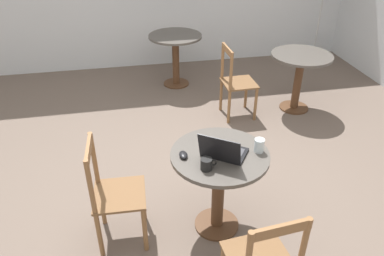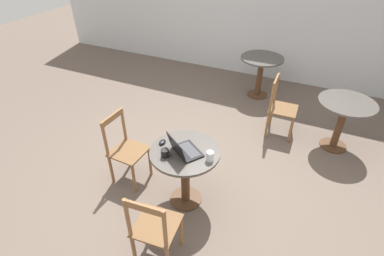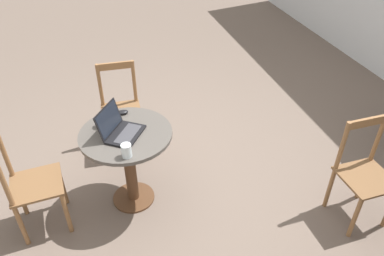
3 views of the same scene
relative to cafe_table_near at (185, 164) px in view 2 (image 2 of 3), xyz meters
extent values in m
plane|color=#66564C|center=(-0.16, 0.44, -0.55)|extent=(16.00, 16.00, 0.00)
cube|color=silver|center=(-0.16, 3.67, 0.80)|extent=(9.40, 0.06, 2.70)
cylinder|color=#51331E|center=(0.00, 0.00, -0.54)|extent=(0.37, 0.37, 0.02)
cylinder|color=#51331E|center=(0.00, 0.00, -0.19)|extent=(0.10, 0.10, 0.68)
cylinder|color=#4C4742|center=(0.00, 0.00, 0.17)|extent=(0.73, 0.73, 0.03)
cylinder|color=#51331E|center=(1.49, 1.79, -0.54)|extent=(0.37, 0.37, 0.02)
cylinder|color=#51331E|center=(1.49, 1.79, -0.19)|extent=(0.10, 0.10, 0.68)
cylinder|color=#4C4742|center=(1.49, 1.79, 0.17)|extent=(0.73, 0.73, 0.03)
cylinder|color=#51331E|center=(0.11, 2.81, -0.54)|extent=(0.37, 0.37, 0.02)
cylinder|color=#51331E|center=(0.11, 2.81, -0.19)|extent=(0.10, 0.10, 0.68)
cylinder|color=#4C4742|center=(0.11, 2.81, 0.17)|extent=(0.73, 0.73, 0.03)
cylinder|color=brown|center=(-0.58, 0.19, -0.34)|extent=(0.04, 0.04, 0.43)
cylinder|color=brown|center=(-0.60, -0.14, -0.34)|extent=(0.04, 0.04, 0.43)
cylinder|color=brown|center=(-0.92, 0.21, -0.34)|extent=(0.04, 0.04, 0.43)
cylinder|color=brown|center=(-0.93, -0.13, -0.34)|extent=(0.04, 0.04, 0.43)
cube|color=brown|center=(-0.76, 0.03, -0.11)|extent=(0.40, 0.40, 0.02)
cylinder|color=brown|center=(-0.92, 0.21, 0.12)|extent=(0.04, 0.04, 0.45)
cylinder|color=brown|center=(-0.93, -0.13, 0.12)|extent=(0.04, 0.04, 0.45)
cube|color=brown|center=(-0.92, 0.04, 0.31)|extent=(0.04, 0.37, 0.07)
cylinder|color=brown|center=(-0.11, -0.58, -0.34)|extent=(0.04, 0.04, 0.43)
cylinder|color=brown|center=(0.22, -0.55, -0.34)|extent=(0.04, 0.04, 0.43)
cylinder|color=brown|center=(-0.08, -0.91, -0.34)|extent=(0.04, 0.04, 0.43)
cube|color=brown|center=(0.07, -0.73, -0.11)|extent=(0.42, 0.42, 0.02)
cylinder|color=brown|center=(-0.08, -0.91, 0.12)|extent=(0.04, 0.04, 0.45)
cylinder|color=brown|center=(0.25, -0.88, 0.12)|extent=(0.04, 0.04, 0.45)
cube|color=brown|center=(0.08, -0.89, 0.31)|extent=(0.37, 0.06, 0.07)
cylinder|color=brown|center=(0.88, 1.94, -0.34)|extent=(0.04, 0.04, 0.43)
cylinder|color=brown|center=(0.89, 1.60, -0.34)|extent=(0.04, 0.04, 0.43)
cylinder|color=brown|center=(0.55, 1.93, -0.34)|extent=(0.04, 0.04, 0.43)
cylinder|color=brown|center=(0.55, 1.59, -0.34)|extent=(0.04, 0.04, 0.43)
cube|color=brown|center=(0.72, 1.76, -0.11)|extent=(0.39, 0.39, 0.02)
cylinder|color=brown|center=(0.55, 1.93, 0.12)|extent=(0.04, 0.04, 0.45)
cylinder|color=brown|center=(0.55, 1.59, 0.12)|extent=(0.04, 0.04, 0.45)
cube|color=brown|center=(0.55, 1.76, 0.31)|extent=(0.03, 0.37, 0.07)
cube|color=black|center=(0.04, 0.00, 0.19)|extent=(0.37, 0.35, 0.02)
cube|color=#38383D|center=(0.05, 0.01, 0.20)|extent=(0.28, 0.24, 0.00)
cube|color=black|center=(-0.04, -0.11, 0.30)|extent=(0.29, 0.22, 0.21)
cube|color=black|center=(-0.04, -0.11, 0.30)|extent=(0.26, 0.20, 0.19)
ellipsoid|color=black|center=(-0.27, 0.01, 0.20)|extent=(0.06, 0.10, 0.03)
cylinder|color=black|center=(-0.14, -0.16, 0.22)|extent=(0.08, 0.08, 0.09)
torus|color=black|center=(-0.09, -0.16, 0.23)|extent=(0.05, 0.01, 0.05)
cylinder|color=silver|center=(0.29, -0.03, 0.23)|extent=(0.07, 0.07, 0.10)
camera|label=1|loc=(-0.64, -2.16, 1.78)|focal=35.00mm
camera|label=2|loc=(1.06, -2.13, 2.15)|focal=28.00mm
camera|label=3|loc=(2.40, -0.15, 1.93)|focal=35.00mm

